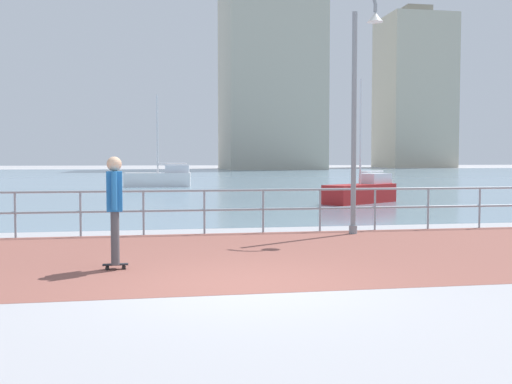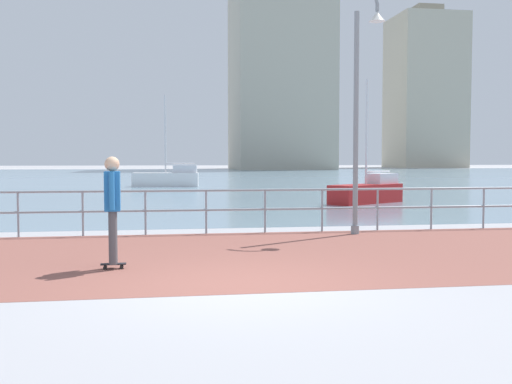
# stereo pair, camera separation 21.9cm
# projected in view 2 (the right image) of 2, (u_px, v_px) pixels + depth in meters

# --- Properties ---
(ground) EXTENTS (220.00, 220.00, 0.00)m
(ground) POSITION_uv_depth(u_px,v_px,m) (175.00, 181.00, 47.82)
(ground) COLOR #9E9EA3
(brick_paving) EXTENTS (28.00, 6.39, 0.01)m
(brick_paving) POSITION_uv_depth(u_px,v_px,m) (219.00, 255.00, 10.94)
(brick_paving) COLOR brown
(brick_paving) RESTS_ON ground
(harbor_water) EXTENTS (180.00, 88.00, 0.00)m
(harbor_water) POSITION_uv_depth(u_px,v_px,m) (172.00, 177.00, 58.48)
(harbor_water) COLOR #6B899E
(harbor_water) RESTS_ON ground
(waterfront_railing) EXTENTS (25.25, 0.06, 1.04)m
(waterfront_railing) POSITION_uv_depth(u_px,v_px,m) (206.00, 203.00, 14.05)
(waterfront_railing) COLOR #8C99A3
(waterfront_railing) RESTS_ON ground
(lamppost) EXTENTS (0.60, 0.71, 5.72)m
(lamppost) POSITION_uv_depth(u_px,v_px,m) (362.00, 97.00, 13.75)
(lamppost) COLOR gray
(lamppost) RESTS_ON ground
(skateboarder) EXTENTS (0.40, 0.55, 1.79)m
(skateboarder) POSITION_uv_depth(u_px,v_px,m) (113.00, 201.00, 9.52)
(skateboarder) COLOR black
(skateboarder) RESTS_ON ground
(sailboat_red) EXTENTS (4.19, 1.67, 5.74)m
(sailboat_red) POSITION_uv_depth(u_px,v_px,m) (168.00, 178.00, 37.79)
(sailboat_red) COLOR white
(sailboat_red) RESTS_ON ground
(sailboat_yellow) EXTENTS (3.49, 2.83, 4.89)m
(sailboat_yellow) POSITION_uv_depth(u_px,v_px,m) (368.00, 191.00, 23.79)
(sailboat_yellow) COLOR #B21E1E
(sailboat_yellow) RESTS_ON ground
(tower_steel) EXTENTS (15.43, 17.73, 43.22)m
(tower_steel) POSITION_uv_depth(u_px,v_px,m) (280.00, 45.00, 100.12)
(tower_steel) COLOR #B2AD99
(tower_steel) RESTS_ON ground
(tower_concrete) EXTENTS (12.81, 12.49, 31.47)m
(tower_concrete) POSITION_uv_depth(u_px,v_px,m) (425.00, 92.00, 118.20)
(tower_concrete) COLOR #B2AD99
(tower_concrete) RESTS_ON ground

